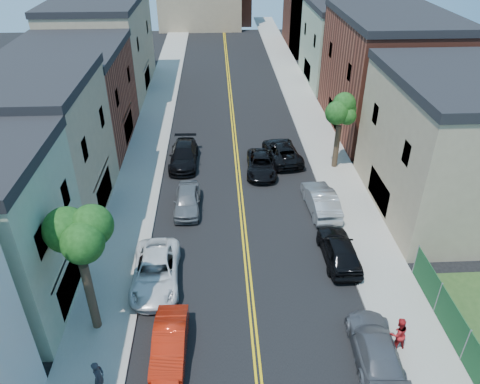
{
  "coord_description": "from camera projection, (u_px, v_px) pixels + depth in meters",
  "views": [
    {
      "loc": [
        -1.54,
        -2.44,
        18.13
      ],
      "look_at": [
        -0.17,
        23.4,
        2.0
      ],
      "focal_mm": 34.24,
      "sensor_mm": 36.0,
      "label": 1
    }
  ],
  "objects": [
    {
      "name": "grey_car_right",
      "position": [
        375.0,
        347.0,
        21.28
      ],
      "size": [
        2.35,
        5.15,
        1.46
      ],
      "primitive_type": "imported",
      "rotation": [
        0.0,
        0.0,
        3.08
      ],
      "color": "#52545A",
      "rests_on": "ground"
    },
    {
      "name": "bldg_left_brick",
      "position": [
        73.0,
        100.0,
        39.49
      ],
      "size": [
        9.0,
        12.0,
        8.0
      ],
      "primitive_type": "cube",
      "color": "brown",
      "rests_on": "ground"
    },
    {
      "name": "sidewalk_right",
      "position": [
        311.0,
        119.0,
        45.94
      ],
      "size": [
        3.2,
        100.0,
        0.15
      ],
      "primitive_type": "cube",
      "color": "gray",
      "rests_on": "ground"
    },
    {
      "name": "bldg_right_brick",
      "position": [
        386.0,
        76.0,
        41.91
      ],
      "size": [
        9.0,
        14.0,
        10.0
      ],
      "primitive_type": "cube",
      "color": "brown",
      "rests_on": "ground"
    },
    {
      "name": "tree_right_far",
      "position": [
        342.0,
        100.0,
        34.46
      ],
      "size": [
        4.4,
        4.4,
        8.03
      ],
      "color": "#3B2F1D",
      "rests_on": "sidewalk_right"
    },
    {
      "name": "black_suv_lane",
      "position": [
        261.0,
        164.0,
        36.49
      ],
      "size": [
        2.63,
        5.13,
        1.39
      ],
      "primitive_type": "imported",
      "rotation": [
        0.0,
        0.0,
        -0.07
      ],
      "color": "black",
      "rests_on": "ground"
    },
    {
      "name": "bldg_left_tan_far",
      "position": [
        104.0,
        49.0,
        50.95
      ],
      "size": [
        9.0,
        16.0,
        9.5
      ],
      "primitive_type": "cube",
      "color": "#998466",
      "rests_on": "ground"
    },
    {
      "name": "white_pickup",
      "position": [
        156.0,
        272.0,
        25.63
      ],
      "size": [
        2.75,
        5.66,
        1.55
      ],
      "primitive_type": "imported",
      "rotation": [
        0.0,
        0.0,
        0.03
      ],
      "color": "silver",
      "rests_on": "ground"
    },
    {
      "name": "red_sedan",
      "position": [
        170.0,
        342.0,
        21.53
      ],
      "size": [
        1.61,
        4.39,
        1.44
      ],
      "primitive_type": "imported",
      "rotation": [
        0.0,
        0.0,
        -0.02
      ],
      "color": "red",
      "rests_on": "ground"
    },
    {
      "name": "black_car_left",
      "position": [
        184.0,
        155.0,
        37.63
      ],
      "size": [
        2.33,
        5.49,
        1.58
      ],
      "primitive_type": "imported",
      "rotation": [
        0.0,
        0.0,
        -0.02
      ],
      "color": "black",
      "rests_on": "ground"
    },
    {
      "name": "bldg_right_tan",
      "position": [
        453.0,
        149.0,
        30.31
      ],
      "size": [
        9.0,
        12.0,
        9.0
      ],
      "primitive_type": "cube",
      "color": "#998466",
      "rests_on": "ground"
    },
    {
      "name": "black_car_right",
      "position": [
        339.0,
        250.0,
        27.22
      ],
      "size": [
        2.01,
        4.84,
        1.64
      ],
      "primitive_type": "imported",
      "rotation": [
        0.0,
        0.0,
        3.16
      ],
      "color": "black",
      "rests_on": "ground"
    },
    {
      "name": "tree_left_mid",
      "position": [
        74.0,
        222.0,
        19.76
      ],
      "size": [
        5.2,
        5.2,
        9.29
      ],
      "color": "#3B2F1D",
      "rests_on": "sidewalk_left"
    },
    {
      "name": "grey_car_left",
      "position": [
        187.0,
        200.0,
        31.92
      ],
      "size": [
        1.84,
        4.48,
        1.52
      ],
      "primitive_type": "imported",
      "rotation": [
        0.0,
        0.0,
        -0.01
      ],
      "color": "slate",
      "rests_on": "ground"
    },
    {
      "name": "pedestrian_right",
      "position": [
        398.0,
        334.0,
        21.54
      ],
      "size": [
        0.99,
        0.83,
        1.83
      ],
      "primitive_type": "imported",
      "rotation": [
        0.0,
        0.0,
        3.31
      ],
      "color": "red",
      "rests_on": "sidewalk_right"
    },
    {
      "name": "pedestrian_left",
      "position": [
        99.0,
        377.0,
        19.58
      ],
      "size": [
        0.48,
        0.68,
        1.77
      ],
      "primitive_type": "imported",
      "rotation": [
        0.0,
        0.0,
        1.48
      ],
      "color": "#24252B",
      "rests_on": "sidewalk_left"
    },
    {
      "name": "bldg_right_palegrn",
      "position": [
        346.0,
        45.0,
        54.17
      ],
      "size": [
        9.0,
        12.0,
        8.5
      ],
      "primitive_type": "cube",
      "color": "gray",
      "rests_on": "ground"
    },
    {
      "name": "sidewalk_left",
      "position": [
        153.0,
        122.0,
        45.23
      ],
      "size": [
        3.2,
        100.0,
        0.15
      ],
      "primitive_type": "cube",
      "color": "gray",
      "rests_on": "ground"
    },
    {
      "name": "dark_car_right_far",
      "position": [
        282.0,
        151.0,
        38.3
      ],
      "size": [
        3.23,
        5.76,
        1.52
      ],
      "primitive_type": "imported",
      "rotation": [
        0.0,
        0.0,
        3.27
      ],
      "color": "black",
      "rests_on": "ground"
    },
    {
      "name": "silver_car_right",
      "position": [
        321.0,
        200.0,
        31.8
      ],
      "size": [
        2.05,
        5.13,
        1.66
      ],
      "primitive_type": "imported",
      "rotation": [
        0.0,
        0.0,
        3.2
      ],
      "color": "#929599",
      "rests_on": "ground"
    },
    {
      "name": "curb_right",
      "position": [
        294.0,
        119.0,
        45.86
      ],
      "size": [
        0.3,
        100.0,
        0.15
      ],
      "primitive_type": "cube",
      "color": "gray",
      "rests_on": "ground"
    },
    {
      "name": "curb_left",
      "position": [
        171.0,
        122.0,
        45.3
      ],
      "size": [
        0.3,
        100.0,
        0.15
      ],
      "primitive_type": "cube",
      "color": "gray",
      "rests_on": "ground"
    },
    {
      "name": "bldg_left_tan_near",
      "position": [
        28.0,
        153.0,
        29.9
      ],
      "size": [
        9.0,
        10.0,
        9.0
      ],
      "primitive_type": "cube",
      "color": "#998466",
      "rests_on": "ground"
    }
  ]
}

